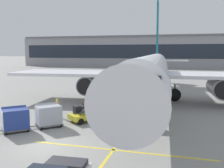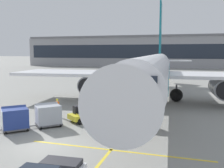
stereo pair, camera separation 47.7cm
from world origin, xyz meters
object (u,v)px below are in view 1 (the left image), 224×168
(baggage_cart_lead, at_px, (49,115))
(baggage_cart_second, at_px, (15,119))
(belt_loader, at_px, (91,111))
(ground_crew_by_loader, at_px, (57,107))
(ground_crew_by_carts, at_px, (96,109))
(parked_airplane, at_px, (152,71))
(safety_cone_engine_keepout, at_px, (85,101))

(baggage_cart_lead, bearing_deg, baggage_cart_second, -135.31)
(belt_loader, relative_size, baggage_cart_lead, 1.97)
(ground_crew_by_loader, height_order, ground_crew_by_carts, same)
(parked_airplane, relative_size, safety_cone_engine_keepout, 65.37)
(belt_loader, height_order, ground_crew_by_loader, belt_loader)
(ground_crew_by_loader, height_order, safety_cone_engine_keepout, ground_crew_by_loader)
(parked_airplane, distance_m, safety_cone_engine_keepout, 9.06)
(parked_airplane, bearing_deg, belt_loader, -111.99)
(belt_loader, relative_size, ground_crew_by_carts, 2.88)
(belt_loader, bearing_deg, parked_airplane, 68.01)
(parked_airplane, distance_m, baggage_cart_second, 17.74)
(belt_loader, bearing_deg, baggage_cart_lead, -133.70)
(ground_crew_by_loader, bearing_deg, baggage_cart_second, -101.11)
(ground_crew_by_loader, bearing_deg, ground_crew_by_carts, -1.22)
(parked_airplane, height_order, baggage_cart_lead, parked_airplane)
(baggage_cart_lead, xyz_separation_m, baggage_cart_second, (-1.87, -1.85, 0.00))
(ground_crew_by_loader, xyz_separation_m, safety_cone_engine_keepout, (0.31, 6.47, -0.66))
(belt_loader, height_order, ground_crew_by_carts, belt_loader)
(belt_loader, relative_size, baggage_cart_second, 1.97)
(belt_loader, relative_size, safety_cone_engine_keepout, 7.24)
(belt_loader, distance_m, baggage_cart_lead, 3.91)
(baggage_cart_second, relative_size, ground_crew_by_carts, 1.46)
(baggage_cart_lead, bearing_deg, ground_crew_by_carts, 45.22)
(ground_crew_by_loader, bearing_deg, parked_airplane, 52.32)
(parked_airplane, distance_m, belt_loader, 11.69)
(parked_airplane, height_order, safety_cone_engine_keepout, parked_airplane)
(ground_crew_by_carts, bearing_deg, parked_airplane, 69.28)
(baggage_cart_second, height_order, ground_crew_by_carts, baggage_cart_second)
(ground_crew_by_carts, distance_m, safety_cone_engine_keepout, 7.53)
(baggage_cart_second, bearing_deg, baggage_cart_lead, 44.69)
(baggage_cart_second, xyz_separation_m, ground_crew_by_loader, (0.99, 5.03, -0.00))
(belt_loader, xyz_separation_m, baggage_cart_lead, (-2.70, -2.82, 0.18))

